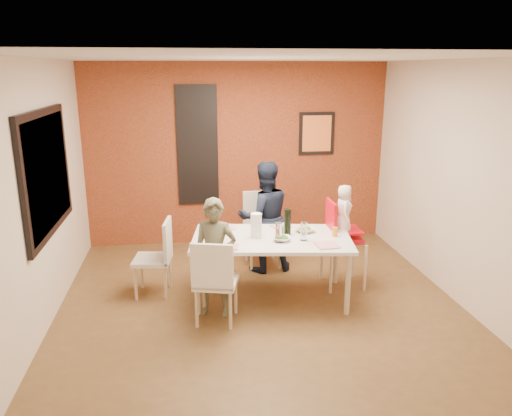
{
  "coord_description": "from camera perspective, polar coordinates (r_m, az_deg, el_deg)",
  "views": [
    {
      "loc": [
        -0.78,
        -5.16,
        2.59
      ],
      "look_at": [
        0.0,
        0.3,
        1.05
      ],
      "focal_mm": 35.0,
      "sensor_mm": 36.0,
      "label": 1
    }
  ],
  "objects": [
    {
      "name": "child_near",
      "position": [
        5.35,
        -4.73,
        -5.69
      ],
      "size": [
        0.54,
        0.43,
        1.3
      ],
      "primitive_type": "imported",
      "rotation": [
        0.0,
        0.0,
        -0.29
      ],
      "color": "brown",
      "rests_on": "ground"
    },
    {
      "name": "wall_right",
      "position": [
        6.11,
        21.85,
        2.76
      ],
      "size": [
        0.02,
        4.5,
        2.7
      ],
      "primitive_type": "cube",
      "color": "beige",
      "rests_on": "ground"
    },
    {
      "name": "wine_bottle",
      "position": [
        5.73,
        3.62,
        -1.61
      ],
      "size": [
        0.08,
        0.08,
        0.3
      ],
      "primitive_type": "cylinder",
      "color": "black",
      "rests_on": "dining_table"
    },
    {
      "name": "high_chair",
      "position": [
        6.12,
        9.61,
        -3.09
      ],
      "size": [
        0.46,
        0.46,
        1.08
      ],
      "rotation": [
        0.0,
        0.0,
        1.57
      ],
      "color": "red",
      "rests_on": "ground"
    },
    {
      "name": "ground",
      "position": [
        5.82,
        0.42,
        -10.8
      ],
      "size": [
        4.5,
        4.5,
        0.0
      ],
      "primitive_type": "plane",
      "color": "brown",
      "rests_on": "ground"
    },
    {
      "name": "salad_bowl_b",
      "position": [
        5.87,
        5.61,
        -2.5
      ],
      "size": [
        0.28,
        0.28,
        0.05
      ],
      "primitive_type": "imported",
      "rotation": [
        0.0,
        0.0,
        0.37
      ],
      "color": "white",
      "rests_on": "dining_table"
    },
    {
      "name": "condiment_brown",
      "position": [
        5.66,
        2.5,
        -2.62
      ],
      "size": [
        0.04,
        0.04,
        0.15
      ],
      "primitive_type": "cylinder",
      "color": "brown",
      "rests_on": "dining_table"
    },
    {
      "name": "child_far",
      "position": [
        6.49,
        0.99,
        -1.03
      ],
      "size": [
        0.78,
        0.64,
        1.46
      ],
      "primitive_type": "imported",
      "rotation": [
        0.0,
        0.0,
        3.28
      ],
      "color": "black",
      "rests_on": "ground"
    },
    {
      "name": "paper_towel_roll",
      "position": [
        5.62,
        0.02,
        -2.02
      ],
      "size": [
        0.13,
        0.13,
        0.28
      ],
      "primitive_type": "cylinder",
      "color": "white",
      "rests_on": "dining_table"
    },
    {
      "name": "wine_glass_a",
      "position": [
        5.49,
        2.6,
        -2.83
      ],
      "size": [
        0.08,
        0.08,
        0.22
      ],
      "primitive_type": "cylinder",
      "color": "silver",
      "rests_on": "dining_table"
    },
    {
      "name": "condiment_green",
      "position": [
        5.69,
        3.01,
        -2.67
      ],
      "size": [
        0.03,
        0.03,
        0.13
      ],
      "primitive_type": "cylinder",
      "color": "#307C29",
      "rests_on": "dining_table"
    },
    {
      "name": "wall_back",
      "position": [
        7.55,
        -2.1,
        6.14
      ],
      "size": [
        4.5,
        0.02,
        2.7
      ],
      "primitive_type": "cube",
      "color": "beige",
      "rests_on": "ground"
    },
    {
      "name": "glassblock_surround",
      "position": [
        7.45,
        -6.71,
        7.09
      ],
      "size": [
        0.6,
        0.03,
        1.76
      ],
      "primitive_type": "cube",
      "color": "black",
      "rests_on": "wall_back"
    },
    {
      "name": "brick_accent_wall",
      "position": [
        7.53,
        -2.09,
        6.12
      ],
      "size": [
        4.5,
        0.02,
        2.7
      ],
      "primitive_type": "cube",
      "color": "maroon",
      "rests_on": "ground"
    },
    {
      "name": "chair_near",
      "position": [
        5.18,
        -4.77,
        -7.99
      ],
      "size": [
        0.53,
        0.53,
        0.93
      ],
      "rotation": [
        0.0,
        0.0,
        2.89
      ],
      "color": "white",
      "rests_on": "ground"
    },
    {
      "name": "plate_near_right",
      "position": [
        5.46,
        8.11,
        -4.23
      ],
      "size": [
        0.25,
        0.25,
        0.01
      ],
      "primitive_type": "cube",
      "rotation": [
        0.0,
        0.0,
        0.08
      ],
      "color": "white",
      "rests_on": "dining_table"
    },
    {
      "name": "glassblock_strip",
      "position": [
        7.45,
        -6.71,
        7.09
      ],
      "size": [
        0.55,
        0.03,
        1.7
      ],
      "primitive_type": "cube",
      "color": "silver",
      "rests_on": "wall_back"
    },
    {
      "name": "art_print_canvas",
      "position": [
        7.67,
        6.97,
        8.45
      ],
      "size": [
        0.44,
        0.01,
        0.54
      ],
      "primitive_type": "cube",
      "color": "orange",
      "rests_on": "wall_back"
    },
    {
      "name": "picture_window_frame",
      "position": [
        5.64,
        -22.82,
        3.77
      ],
      "size": [
        0.05,
        1.7,
        1.3
      ],
      "primitive_type": "cube",
      "color": "black",
      "rests_on": "wall_left"
    },
    {
      "name": "plate_near_left",
      "position": [
        5.37,
        -3.07,
        -4.44
      ],
      "size": [
        0.22,
        0.22,
        0.01
      ],
      "primitive_type": "cube",
      "rotation": [
        0.0,
        0.0,
        -0.13
      ],
      "color": "silver",
      "rests_on": "dining_table"
    },
    {
      "name": "condiment_red",
      "position": [
        5.61,
        2.65,
        -2.94
      ],
      "size": [
        0.03,
        0.03,
        0.13
      ],
      "primitive_type": "cylinder",
      "color": "red",
      "rests_on": "dining_table"
    },
    {
      "name": "plate_far_left",
      "position": [
        6.0,
        -3.68,
        -2.27
      ],
      "size": [
        0.29,
        0.29,
        0.01
      ],
      "primitive_type": "cube",
      "rotation": [
        0.0,
        0.0,
        0.23
      ],
      "color": "white",
      "rests_on": "dining_table"
    },
    {
      "name": "wall_front",
      "position": [
        3.25,
        6.4,
        -6.88
      ],
      "size": [
        4.5,
        0.02,
        2.7
      ],
      "primitive_type": "cube",
      "color": "beige",
      "rests_on": "ground"
    },
    {
      "name": "picture_window_pane",
      "position": [
        5.64,
        -22.67,
        3.78
      ],
      "size": [
        0.02,
        1.55,
        1.15
      ],
      "primitive_type": "cube",
      "color": "black",
      "rests_on": "wall_left"
    },
    {
      "name": "dining_table",
      "position": [
        5.7,
        1.79,
        -3.97
      ],
      "size": [
        1.91,
        1.24,
        0.75
      ],
      "rotation": [
        0.0,
        0.0,
        -0.14
      ],
      "color": "white",
      "rests_on": "ground"
    },
    {
      "name": "art_print_frame",
      "position": [
        7.68,
        6.94,
        8.47
      ],
      "size": [
        0.54,
        0.03,
        0.64
      ],
      "primitive_type": "cube",
      "color": "black",
      "rests_on": "wall_back"
    },
    {
      "name": "wine_glass_b",
      "position": [
        5.57,
        5.48,
        -2.66
      ],
      "size": [
        0.07,
        0.07,
        0.21
      ],
      "primitive_type": "cylinder",
      "color": "silver",
      "rests_on": "dining_table"
    },
    {
      "name": "salad_bowl_a",
      "position": [
        5.56,
        2.94,
        -3.52
      ],
      "size": [
        0.24,
        0.24,
        0.05
      ],
      "primitive_type": "imported",
      "rotation": [
        0.0,
        0.0,
        -0.28
      ],
      "color": "white",
      "rests_on": "dining_table"
    },
    {
      "name": "chair_left",
      "position": [
        5.96,
        -11.04,
        -5.12
      ],
      "size": [
        0.47,
        0.47,
        0.91
      ],
      "rotation": [
        0.0,
        0.0,
        4.58
      ],
      "color": "silver",
      "rests_on": "ground"
    },
    {
      "name": "chair_far",
      "position": [
        6.78,
        0.61,
        -1.87
      ],
      "size": [
        0.48,
        0.48,
        0.99
      ],
      "rotation": [
        0.0,
        0.0,
        0.05
      ],
      "color": "silver",
      "rests_on": "ground"
    },
    {
      "name": "plate_far_mid",
      "position": [
        6.04,
        2.89,
        -2.13
      ],
      "size": [
        0.27,
        0.27,
        0.01
      ],
      "primitive_type": "cube",
      "rotation": [
        0.0,
        0.0,
        0.35
      ],
      "color": "white",
      "rests_on": "dining_table"
    },
    {
      "name": "wall_left",
      "position": [
        5.5,
        -23.4,
        1.29
      ],
      "size": [
        0.02,
        4.5,
        2.7
      ],
      "primitive_type": "cube",
      "color": "beige",
      "rests_on": "ground"
    },
    {
      "name": "ceiling",
      "position": [
        5.22,
        0.49,
        16.82
      ],
      "size": [
        4.5,
        4.5,
        0.02
      ],
      "primitive_type": "cube",
      "color": "silver",
      "rests_on": "wall_back"
    },
    {
      "name": "sippy_cup",
      "position": [
        5.76,
        9.01,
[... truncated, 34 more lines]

